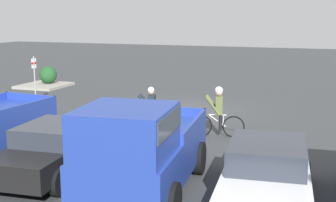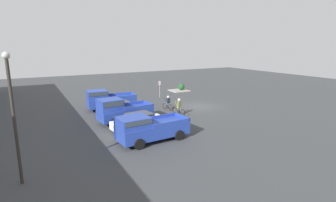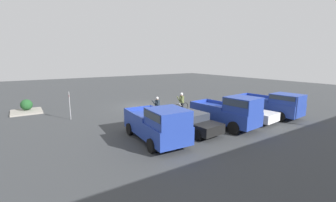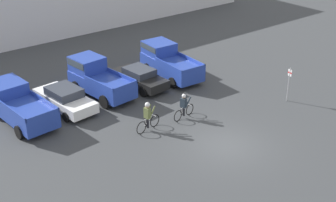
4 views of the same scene
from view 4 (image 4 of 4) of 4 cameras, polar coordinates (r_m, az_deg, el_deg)
The scene contains 9 objects.
ground_plane at distance 25.76m, azimuth 7.11°, elevation -5.36°, with size 80.00×80.00×0.00m, color #383A3D.
pickup_truck_0 at distance 29.08m, azimuth -17.90°, elevation -0.24°, with size 2.59×5.57×2.08m.
sedan_0 at distance 29.79m, azimuth -12.46°, elevation 0.30°, with size 2.36×4.80×1.44m.
pickup_truck_1 at distance 31.29m, azimuth -8.66°, elevation 2.91°, with size 2.60×5.17×2.36m.
sedan_1 at distance 32.24m, azimuth -3.51°, elevation 2.90°, with size 2.16×4.50×1.38m.
pickup_truck_2 at distance 33.97m, azimuth -0.05°, elevation 4.97°, with size 2.53×5.37×2.23m.
cyclist_0 at distance 28.00m, azimuth 1.93°, elevation -0.59°, with size 1.82×0.54×1.61m.
cyclist_1 at distance 26.62m, azimuth -2.49°, elevation -1.81°, with size 1.87×0.54×1.79m.
fire_lane_sign at distance 30.84m, azimuth 14.52°, elevation 2.35°, with size 0.06×0.30×2.30m.
Camera 4 is at (-16.07, -15.12, 13.31)m, focal length 50.00 mm.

